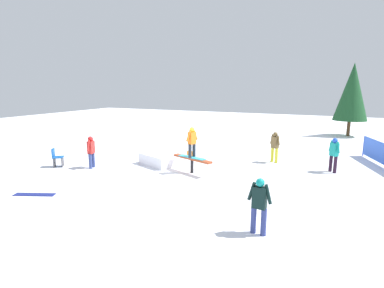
{
  "coord_description": "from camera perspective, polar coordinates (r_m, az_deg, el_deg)",
  "views": [
    {
      "loc": [
        5.28,
        -11.35,
        3.71
      ],
      "look_at": [
        0.0,
        0.0,
        1.28
      ],
      "focal_mm": 28.0,
      "sensor_mm": 36.0,
      "label": 1
    }
  ],
  "objects": [
    {
      "name": "bystander_teal",
      "position": [
        14.33,
        25.41,
        -1.58
      ],
      "size": [
        0.48,
        0.51,
        1.52
      ],
      "rotation": [
        0.0,
        0.0,
        5.46
      ],
      "color": "black",
      "rests_on": "ground"
    },
    {
      "name": "rail_feature",
      "position": [
        12.9,
        0.0,
        -3.08
      ],
      "size": [
        2.09,
        1.03,
        0.68
      ],
      "rotation": [
        0.0,
        0.0,
        -0.37
      ],
      "color": "black",
      "rests_on": "ground"
    },
    {
      "name": "folding_chair",
      "position": [
        15.27,
        -24.32,
        -2.47
      ],
      "size": [
        0.61,
        0.61,
        0.88
      ],
      "rotation": [
        0.0,
        0.0,
        2.19
      ],
      "color": "#3F3F44",
      "rests_on": "ground"
    },
    {
      "name": "bystander_black",
      "position": [
        7.8,
        12.69,
        -10.94
      ],
      "size": [
        0.64,
        0.24,
        1.48
      ],
      "rotation": [
        0.0,
        0.0,
        3.03
      ],
      "color": "navy",
      "rests_on": "ground"
    },
    {
      "name": "ground_plane",
      "position": [
        13.05,
        0.0,
        -5.52
      ],
      "size": [
        60.0,
        60.0,
        0.0
      ],
      "primitive_type": "plane",
      "color": "white"
    },
    {
      "name": "loose_snowboard_navy",
      "position": [
        11.84,
        -27.8,
        -8.52
      ],
      "size": [
        1.41,
        0.79,
        0.02
      ],
      "primitive_type": "cube",
      "rotation": [
        0.0,
        0.0,
        0.39
      ],
      "color": "navy",
      "rests_on": "ground"
    },
    {
      "name": "main_rider_on_rail",
      "position": [
        12.74,
        0.0,
        0.26
      ],
      "size": [
        1.37,
        0.7,
        1.33
      ],
      "rotation": [
        0.0,
        0.0,
        -0.29
      ],
      "color": "#32B0CA",
      "rests_on": "rail_feature"
    },
    {
      "name": "safety_fence",
      "position": [
        16.74,
        32.37,
        -1.45
      ],
      "size": [
        1.21,
        3.82,
        1.1
      ],
      "rotation": [
        0.0,
        0.0,
        1.87
      ],
      "color": "blue",
      "rests_on": "ground"
    },
    {
      "name": "bystander_red",
      "position": [
        14.39,
        -18.66,
        -1.15
      ],
      "size": [
        0.3,
        0.67,
        1.47
      ],
      "rotation": [
        0.0,
        0.0,
        4.99
      ],
      "color": "navy",
      "rests_on": "ground"
    },
    {
      "name": "snow_kicker_ramp",
      "position": [
        14.5,
        -5.73,
        -2.8
      ],
      "size": [
        2.22,
        2.05,
        0.53
      ],
      "primitive_type": "cube",
      "rotation": [
        0.0,
        0.0,
        -0.37
      ],
      "color": "white",
      "rests_on": "ground"
    },
    {
      "name": "bystander_brown",
      "position": [
        15.18,
        15.49,
        -0.27
      ],
      "size": [
        0.56,
        0.42,
        1.51
      ],
      "rotation": [
        0.0,
        0.0,
        2.54
      ],
      "color": "gold",
      "rests_on": "ground"
    },
    {
      "name": "backpack_on_snow",
      "position": [
        15.77,
        -0.41,
        -1.99
      ],
      "size": [
        0.37,
        0.36,
        0.34
      ],
      "primitive_type": "cube",
      "rotation": [
        0.0,
        0.0,
        2.45
      ],
      "color": "orange",
      "rests_on": "ground"
    },
    {
      "name": "pine_tree_near",
      "position": [
        25.25,
        28.19,
        8.74
      ],
      "size": [
        2.38,
        2.38,
        5.4
      ],
      "color": "#4C331E",
      "rests_on": "ground"
    }
  ]
}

